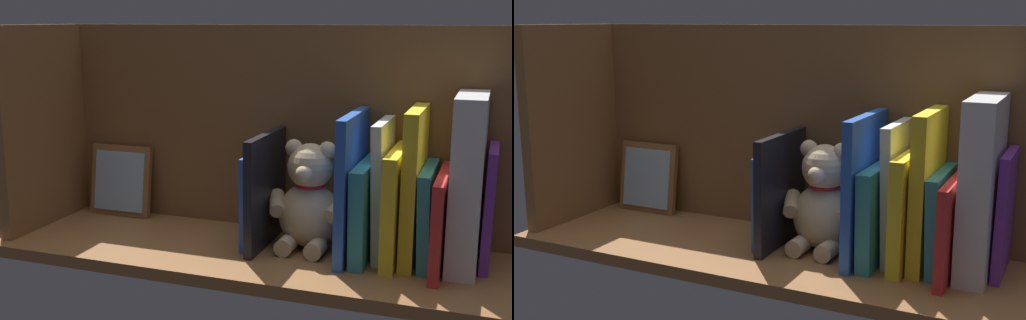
% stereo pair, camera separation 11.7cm
% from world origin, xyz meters
% --- Properties ---
extents(ground_plane, '(0.95, 0.31, 0.02)m').
position_xyz_m(ground_plane, '(0.00, 0.00, -0.01)').
color(ground_plane, brown).
extents(shelf_back_panel, '(0.95, 0.02, 0.40)m').
position_xyz_m(shelf_back_panel, '(0.00, -0.13, 0.20)').
color(shelf_back_panel, brown).
rests_on(shelf_back_panel, ground_plane).
extents(shelf_side_divider, '(0.02, 0.25, 0.40)m').
position_xyz_m(shelf_side_divider, '(0.45, 0.00, 0.20)').
color(shelf_side_divider, brown).
rests_on(shelf_side_divider, ground_plane).
extents(book_0, '(0.02, 0.13, 0.20)m').
position_xyz_m(book_0, '(-0.39, -0.06, 0.10)').
color(book_0, purple).
rests_on(book_0, ground_plane).
extents(dictionary_thick_white, '(0.05, 0.16, 0.29)m').
position_xyz_m(dictionary_thick_white, '(-0.36, -0.04, 0.14)').
color(dictionary_thick_white, silver).
rests_on(dictionary_thick_white, ground_plane).
extents(book_1, '(0.02, 0.20, 0.16)m').
position_xyz_m(book_1, '(-0.32, -0.02, 0.08)').
color(book_1, red).
rests_on(book_1, ground_plane).
extents(book_2, '(0.03, 0.16, 0.16)m').
position_xyz_m(book_2, '(-0.30, -0.04, 0.08)').
color(book_2, teal).
rests_on(book_2, ground_plane).
extents(book_3, '(0.02, 0.16, 0.26)m').
position_xyz_m(book_3, '(-0.27, -0.04, 0.13)').
color(book_3, yellow).
rests_on(book_3, ground_plane).
extents(book_4, '(0.02, 0.18, 0.19)m').
position_xyz_m(book_4, '(-0.24, -0.03, 0.10)').
color(book_4, yellow).
rests_on(book_4, ground_plane).
extents(book_5, '(0.03, 0.15, 0.24)m').
position_xyz_m(book_5, '(-0.22, -0.05, 0.12)').
color(book_5, silver).
rests_on(book_5, ground_plane).
extents(book_6, '(0.03, 0.18, 0.17)m').
position_xyz_m(book_6, '(-0.19, -0.03, 0.08)').
color(book_6, teal).
rests_on(book_6, ground_plane).
extents(book_7, '(0.02, 0.19, 0.25)m').
position_xyz_m(book_7, '(-0.17, -0.03, 0.13)').
color(book_7, blue).
rests_on(book_7, ground_plane).
extents(teddy_bear, '(0.16, 0.13, 0.20)m').
position_xyz_m(teddy_bear, '(-0.09, -0.04, 0.09)').
color(teddy_bear, '#D1B284').
rests_on(teddy_bear, ground_plane).
extents(book_8, '(0.02, 0.19, 0.21)m').
position_xyz_m(book_8, '(-0.01, -0.03, 0.10)').
color(book_8, black).
rests_on(book_8, ground_plane).
extents(book_9, '(0.02, 0.16, 0.17)m').
position_xyz_m(book_9, '(0.01, -0.04, 0.08)').
color(book_9, blue).
rests_on(book_9, ground_plane).
extents(picture_frame_leaning, '(0.14, 0.04, 0.15)m').
position_xyz_m(picture_frame_leaning, '(0.34, -0.10, 0.07)').
color(picture_frame_leaning, brown).
rests_on(picture_frame_leaning, ground_plane).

